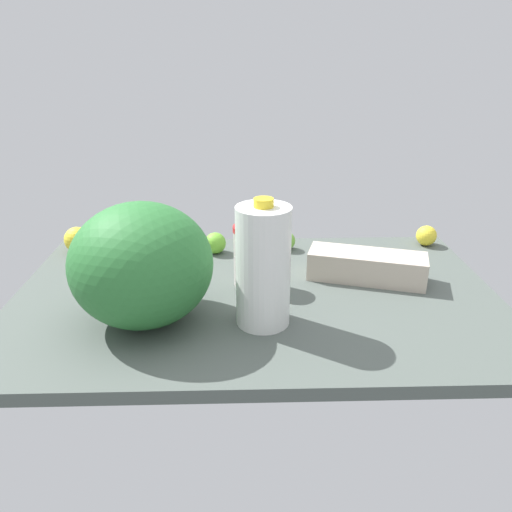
{
  "coord_description": "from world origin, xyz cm",
  "views": [
    {
      "loc": [
        -3.25,
        -111.06,
        59.9
      ],
      "look_at": [
        0.0,
        0.0,
        13.0
      ],
      "focal_mm": 35.0,
      "sensor_mm": 36.0,
      "label": 1
    }
  ],
  "objects_px": {
    "watermelon": "(142,265)",
    "tumbler_cup": "(249,256)",
    "lemon_far_back": "(426,236)",
    "lemon_loose": "(77,240)",
    "milk_jug": "(263,267)",
    "lime_near_front": "(286,241)",
    "egg_carton": "(367,266)",
    "lime_by_jug": "(215,243)"
  },
  "relations": [
    {
      "from": "egg_carton",
      "to": "lemon_far_back",
      "type": "relative_size",
      "value": 4.86
    },
    {
      "from": "watermelon",
      "to": "tumbler_cup",
      "type": "bearing_deg",
      "value": 36.74
    },
    {
      "from": "tumbler_cup",
      "to": "lemon_loose",
      "type": "xyz_separation_m",
      "value": [
        -0.51,
        0.24,
        -0.04
      ]
    },
    {
      "from": "tumbler_cup",
      "to": "milk_jug",
      "type": "distance_m",
      "value": 0.2
    },
    {
      "from": "watermelon",
      "to": "tumbler_cup",
      "type": "xyz_separation_m",
      "value": [
        0.23,
        0.17,
        -0.06
      ]
    },
    {
      "from": "egg_carton",
      "to": "lime_near_front",
      "type": "bearing_deg",
      "value": 148.82
    },
    {
      "from": "tumbler_cup",
      "to": "lemon_far_back",
      "type": "distance_m",
      "value": 0.61
    },
    {
      "from": "watermelon",
      "to": "milk_jug",
      "type": "relative_size",
      "value": 1.08
    },
    {
      "from": "lemon_far_back",
      "to": "lime_by_jug",
      "type": "bearing_deg",
      "value": -175.94
    },
    {
      "from": "lemon_far_back",
      "to": "lime_near_front",
      "type": "relative_size",
      "value": 1.1
    },
    {
      "from": "lemon_loose",
      "to": "lemon_far_back",
      "type": "bearing_deg",
      "value": 1.25
    },
    {
      "from": "lemon_loose",
      "to": "lime_near_front",
      "type": "bearing_deg",
      "value": -0.11
    },
    {
      "from": "lemon_loose",
      "to": "lime_by_jug",
      "type": "bearing_deg",
      "value": -3.2
    },
    {
      "from": "watermelon",
      "to": "lemon_loose",
      "type": "distance_m",
      "value": 0.5
    },
    {
      "from": "egg_carton",
      "to": "lemon_loose",
      "type": "distance_m",
      "value": 0.84
    },
    {
      "from": "watermelon",
      "to": "lime_by_jug",
      "type": "bearing_deg",
      "value": 70.59
    },
    {
      "from": "lime_by_jug",
      "to": "lemon_far_back",
      "type": "bearing_deg",
      "value": 4.06
    },
    {
      "from": "lemon_far_back",
      "to": "lemon_loose",
      "type": "distance_m",
      "value": 1.06
    },
    {
      "from": "watermelon",
      "to": "milk_jug",
      "type": "height_order",
      "value": "milk_jug"
    },
    {
      "from": "lemon_loose",
      "to": "tumbler_cup",
      "type": "bearing_deg",
      "value": -24.97
    },
    {
      "from": "tumbler_cup",
      "to": "lime_by_jug",
      "type": "bearing_deg",
      "value": 114.55
    },
    {
      "from": "tumbler_cup",
      "to": "milk_jug",
      "type": "bearing_deg",
      "value": -82.09
    },
    {
      "from": "egg_carton",
      "to": "milk_jug",
      "type": "distance_m",
      "value": 0.37
    },
    {
      "from": "tumbler_cup",
      "to": "lemon_far_back",
      "type": "xyz_separation_m",
      "value": [
        0.55,
        0.26,
        -0.05
      ]
    },
    {
      "from": "watermelon",
      "to": "milk_jug",
      "type": "distance_m",
      "value": 0.26
    },
    {
      "from": "tumbler_cup",
      "to": "milk_jug",
      "type": "relative_size",
      "value": 0.56
    },
    {
      "from": "milk_jug",
      "to": "lemon_far_back",
      "type": "relative_size",
      "value": 4.62
    },
    {
      "from": "watermelon",
      "to": "tumbler_cup",
      "type": "relative_size",
      "value": 1.94
    },
    {
      "from": "tumbler_cup",
      "to": "lemon_far_back",
      "type": "height_order",
      "value": "tumbler_cup"
    },
    {
      "from": "milk_jug",
      "to": "lime_near_front",
      "type": "bearing_deg",
      "value": 78.43
    },
    {
      "from": "lime_by_jug",
      "to": "lemon_loose",
      "type": "relative_size",
      "value": 0.83
    },
    {
      "from": "egg_carton",
      "to": "tumbler_cup",
      "type": "bearing_deg",
      "value": -159.37
    },
    {
      "from": "milk_jug",
      "to": "lemon_loose",
      "type": "relative_size",
      "value": 3.73
    },
    {
      "from": "watermelon",
      "to": "tumbler_cup",
      "type": "height_order",
      "value": "watermelon"
    },
    {
      "from": "egg_carton",
      "to": "milk_jug",
      "type": "xyz_separation_m",
      "value": [
        -0.28,
        -0.21,
        0.1
      ]
    },
    {
      "from": "egg_carton",
      "to": "tumbler_cup",
      "type": "xyz_separation_m",
      "value": [
        -0.31,
        -0.02,
        0.04
      ]
    },
    {
      "from": "egg_carton",
      "to": "lemon_loose",
      "type": "height_order",
      "value": "lemon_loose"
    },
    {
      "from": "milk_jug",
      "to": "lemon_loose",
      "type": "height_order",
      "value": "milk_jug"
    },
    {
      "from": "lemon_far_back",
      "to": "milk_jug",
      "type": "bearing_deg",
      "value": -139.19
    },
    {
      "from": "lemon_far_back",
      "to": "lime_by_jug",
      "type": "xyz_separation_m",
      "value": [
        -0.65,
        -0.05,
        0.0
      ]
    },
    {
      "from": "watermelon",
      "to": "egg_carton",
      "type": "height_order",
      "value": "watermelon"
    },
    {
      "from": "lime_by_jug",
      "to": "watermelon",
      "type": "bearing_deg",
      "value": -109.41
    }
  ]
}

